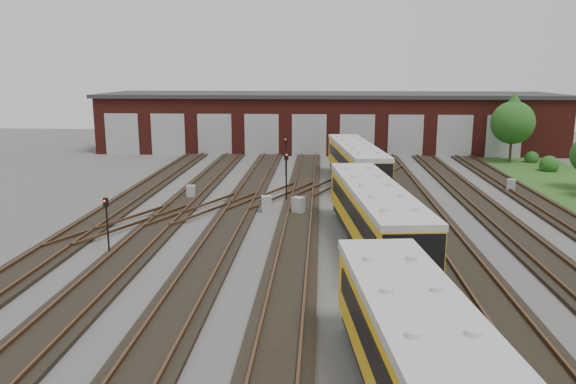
{
  "coord_description": "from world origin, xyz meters",
  "views": [
    {
      "loc": [
        -0.69,
        -24.7,
        8.91
      ],
      "look_at": [
        -2.59,
        6.94,
        2.0
      ],
      "focal_mm": 35.0,
      "sensor_mm": 36.0,
      "label": 1
    }
  ],
  "objects": [
    {
      "name": "ground",
      "position": [
        0.0,
        0.0,
        0.0
      ],
      "size": [
        120.0,
        120.0,
        0.0
      ],
      "primitive_type": "plane",
      "color": "#4D4B48",
      "rests_on": "ground"
    },
    {
      "name": "track_network",
      "position": [
        -0.17,
        0.59,
        0.11
      ],
      "size": [
        30.4,
        70.0,
        0.33
      ],
      "color": "black",
      "rests_on": "ground"
    },
    {
      "name": "maintenance_shed",
      "position": [
        -0.01,
        39.97,
        3.2
      ],
      "size": [
        51.0,
        12.5,
        6.35
      ],
      "color": "#561A15",
      "rests_on": "ground"
    },
    {
      "name": "metro_train",
      "position": [
        2.0,
        2.68,
        1.84
      ],
      "size": [
        4.16,
        46.45,
        2.94
      ],
      "rotation": [
        0.0,
        0.0,
        0.11
      ],
      "color": "black",
      "rests_on": "ground"
    },
    {
      "name": "signal_mast_0",
      "position": [
        -11.12,
        1.2,
        1.82
      ],
      "size": [
        0.25,
        0.24,
        2.84
      ],
      "rotation": [
        0.0,
        0.0,
        -0.33
      ],
      "color": "black",
      "rests_on": "ground"
    },
    {
      "name": "signal_mast_1",
      "position": [
        -3.07,
        12.88,
        2.2
      ],
      "size": [
        0.3,
        0.28,
        3.45
      ],
      "rotation": [
        0.0,
        0.0,
        0.25
      ],
      "color": "black",
      "rests_on": "ground"
    },
    {
      "name": "signal_mast_2",
      "position": [
        -3.72,
        22.62,
        2.12
      ],
      "size": [
        0.3,
        0.28,
        3.31
      ],
      "rotation": [
        0.0,
        0.0,
        -0.28
      ],
      "color": "black",
      "rests_on": "ground"
    },
    {
      "name": "signal_mast_3",
      "position": [
        1.1,
        18.01,
        1.84
      ],
      "size": [
        0.25,
        0.25,
        2.89
      ],
      "rotation": [
        0.0,
        0.0,
        -0.43
      ],
      "color": "black",
      "rests_on": "ground"
    },
    {
      "name": "relay_cabinet_0",
      "position": [
        -9.84,
        13.39,
        0.49
      ],
      "size": [
        0.63,
        0.54,
        0.97
      ],
      "primitive_type": "cube",
      "rotation": [
        0.0,
        0.0,
        0.1
      ],
      "color": "#999C9E",
      "rests_on": "ground"
    },
    {
      "name": "relay_cabinet_1",
      "position": [
        -4.16,
        10.01,
        0.52
      ],
      "size": [
        0.71,
        0.62,
        1.05
      ],
      "primitive_type": "cube",
      "rotation": [
        0.0,
        0.0,
        0.16
      ],
      "color": "#999C9E",
      "rests_on": "ground"
    },
    {
      "name": "relay_cabinet_2",
      "position": [
        -2.09,
        9.4,
        0.57
      ],
      "size": [
        0.86,
        0.8,
        1.14
      ],
      "primitive_type": "cube",
      "rotation": [
        0.0,
        0.0,
        -0.42
      ],
      "color": "#999C9E",
      "rests_on": "ground"
    },
    {
      "name": "relay_cabinet_3",
      "position": [
        3.18,
        23.73,
        0.44
      ],
      "size": [
        0.6,
        0.53,
        0.87
      ],
      "primitive_type": "cube",
      "rotation": [
        0.0,
        0.0,
        -0.19
      ],
      "color": "#999C9E",
      "rests_on": "ground"
    },
    {
      "name": "relay_cabinet_4",
      "position": [
        13.42,
        16.99,
        0.49
      ],
      "size": [
        0.73,
        0.68,
        0.98
      ],
      "primitive_type": "cube",
      "rotation": [
        0.0,
        0.0,
        -0.4
      ],
      "color": "#999C9E",
      "rests_on": "ground"
    },
    {
      "name": "tree_0",
      "position": [
        17.8,
        31.03,
        4.42
      ],
      "size": [
        4.15,
        4.15,
        6.88
      ],
      "color": "#342817",
      "rests_on": "ground"
    },
    {
      "name": "bush_1",
      "position": [
        19.69,
        26.18,
        0.84
      ],
      "size": [
        1.67,
        1.67,
        1.67
      ],
      "primitive_type": "sphere",
      "color": "#204C15",
      "rests_on": "ground"
    },
    {
      "name": "bush_2",
      "position": [
        19.9,
        31.03,
        0.66
      ],
      "size": [
        1.32,
        1.32,
        1.32
      ],
      "primitive_type": "sphere",
      "color": "#204C15",
      "rests_on": "ground"
    }
  ]
}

